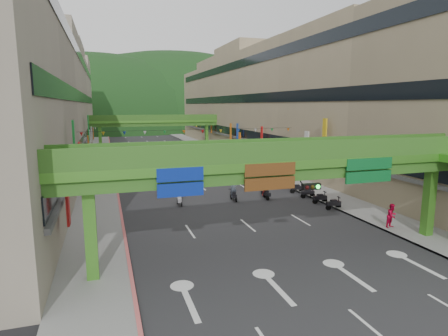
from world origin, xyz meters
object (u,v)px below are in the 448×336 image
object	(u,v)px
scooter_rider_mid	(266,188)
car_yellow	(194,151)
pedestrian_red	(392,218)
scooter_rider_near	(234,191)
overpass_near	(305,173)
car_silver	(145,171)

from	to	relation	value
scooter_rider_mid	car_yellow	distance (m)	34.62
pedestrian_red	scooter_rider_near	bearing A→B (deg)	111.53
overpass_near	scooter_rider_mid	world-z (taller)	overpass_near
car_silver	car_yellow	world-z (taller)	car_yellow
overpass_near	scooter_rider_mid	bearing A→B (deg)	74.82
car_silver	car_yellow	bearing A→B (deg)	66.81
pedestrian_red	scooter_rider_mid	bearing A→B (deg)	100.22
scooter_rider_near	pedestrian_red	bearing A→B (deg)	-53.88
car_silver	pedestrian_red	size ratio (longest dim) A/B	2.33
scooter_rider_near	scooter_rider_mid	size ratio (longest dim) A/B	1.01
car_silver	pedestrian_red	xyz separation A→B (m)	(15.14, -27.08, 0.21)
scooter_rider_near	car_silver	xyz separation A→B (m)	(-6.77, 15.62, -0.32)
scooter_rider_near	car_silver	world-z (taller)	scooter_rider_near
overpass_near	pedestrian_red	size ratio (longest dim) A/B	15.67
overpass_near	scooter_rider_mid	size ratio (longest dim) A/B	13.36
scooter_rider_near	car_yellow	distance (m)	34.50
car_yellow	overpass_near	bearing A→B (deg)	-103.06
scooter_rider_mid	pedestrian_red	distance (m)	12.25
overpass_near	pedestrian_red	bearing A→B (deg)	16.45
overpass_near	car_silver	xyz separation A→B (m)	(-6.27, 29.70, -4.52)
scooter_rider_mid	scooter_rider_near	bearing A→B (deg)	173.95
scooter_rider_near	pedestrian_red	distance (m)	14.19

